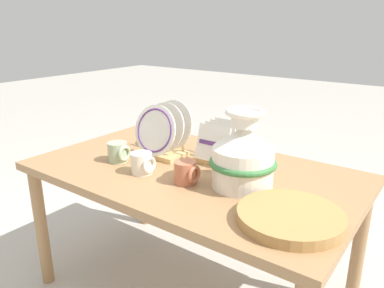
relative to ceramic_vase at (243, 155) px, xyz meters
The scene contains 9 objects.
display_table 0.32m from the ceramic_vase, behind, with size 1.35×0.80×0.63m.
ceramic_vase is the anchor object (origin of this frame).
dish_rack_round_plates 0.46m from the ceramic_vase, behind, with size 0.23×0.19×0.25m.
dish_rack_square_plates 0.27m from the ceramic_vase, 140.64° to the left, with size 0.19×0.17×0.18m.
wicker_charger_stack 0.31m from the ceramic_vase, 30.60° to the right, with size 0.33×0.33×0.04m.
mug_cream_glaze 0.42m from the ceramic_vase, 161.48° to the right, with size 0.09×0.09×0.09m.
mug_sage_glaze 0.58m from the ceramic_vase, behind, with size 0.09×0.09×0.09m.
mug_terracotta_glaze 0.23m from the ceramic_vase, 151.07° to the right, with size 0.09×0.09×0.09m.
fruit_bowl 0.65m from the ceramic_vase, 162.10° to the left, with size 0.14×0.14×0.08m.
Camera 1 is at (0.87, -1.18, 1.22)m, focal length 35.00 mm.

